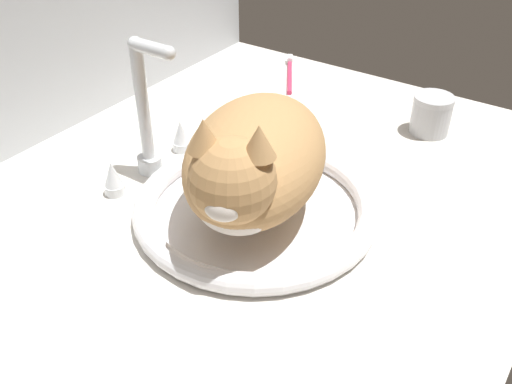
% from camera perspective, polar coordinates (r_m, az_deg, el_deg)
% --- Properties ---
extents(countertop, '(1.14, 0.82, 0.03)m').
position_cam_1_polar(countertop, '(0.87, -1.59, -2.62)').
color(countertop, silver).
rests_on(countertop, ground).
extents(backsplash_wall, '(1.14, 0.02, 0.44)m').
position_cam_1_polar(backsplash_wall, '(1.05, -21.55, 14.64)').
color(backsplash_wall, '#B2B7BC').
rests_on(backsplash_wall, ground).
extents(sink_basin, '(0.36, 0.36, 0.03)m').
position_cam_1_polar(sink_basin, '(0.84, 0.00, -1.45)').
color(sink_basin, white).
rests_on(sink_basin, countertop).
extents(faucet, '(0.19, 0.09, 0.23)m').
position_cam_1_polar(faucet, '(0.92, -10.72, 6.45)').
color(faucet, silver).
rests_on(faucet, countertop).
extents(cat, '(0.38, 0.28, 0.18)m').
position_cam_1_polar(cat, '(0.77, -0.39, 3.00)').
color(cat, tan).
rests_on(cat, sink_basin).
extents(metal_jar, '(0.07, 0.07, 0.07)m').
position_cam_1_polar(metal_jar, '(1.09, 17.02, 7.37)').
color(metal_jar, '#B2B5BA').
rests_on(metal_jar, countertop).
extents(toothbrush, '(0.16, 0.10, 0.02)m').
position_cam_1_polar(toothbrush, '(1.28, 3.37, 11.67)').
color(toothbrush, '#D83359').
rests_on(toothbrush, countertop).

